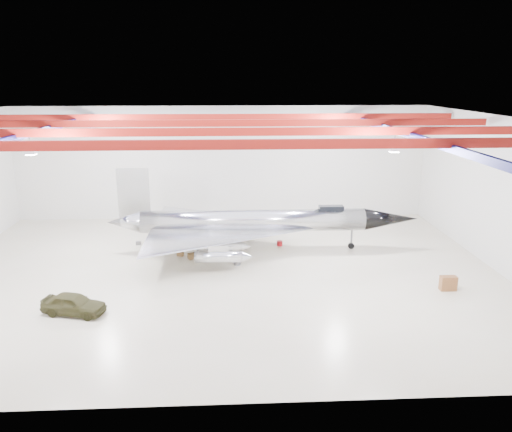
{
  "coord_description": "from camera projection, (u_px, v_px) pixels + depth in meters",
  "views": [
    {
      "loc": [
        0.79,
        -33.54,
        13.56
      ],
      "look_at": [
        2.64,
        2.0,
        3.68
      ],
      "focal_mm": 35.0,
      "sensor_mm": 36.0,
      "label": 1
    }
  ],
  "objects": [
    {
      "name": "wall_right",
      "position": [
        501.0,
        195.0,
        35.39
      ],
      "size": [
        0.0,
        30.0,
        30.0
      ],
      "primitive_type": "plane",
      "rotation": [
        1.57,
        0.0,
        -1.57
      ],
      "color": "silver",
      "rests_on": "floor"
    },
    {
      "name": "ceiling_structure",
      "position": [
        218.0,
        128.0,
        33.1
      ],
      "size": [
        39.5,
        29.5,
        1.08
      ],
      "color": "maroon",
      "rests_on": "ceiling"
    },
    {
      "name": "parts_bin",
      "position": [
        242.0,
        247.0,
        40.85
      ],
      "size": [
        0.65,
        0.58,
        0.38
      ],
      "primitive_type": "cube",
      "rotation": [
        0.0,
        0.0,
        0.3
      ],
      "color": "olive",
      "rests_on": "floor"
    },
    {
      "name": "engine_drum",
      "position": [
        237.0,
        262.0,
        37.43
      ],
      "size": [
        0.66,
        0.66,
        0.47
      ],
      "primitive_type": "cylinder",
      "rotation": [
        0.0,
        0.0,
        0.32
      ],
      "color": "#59595B",
      "rests_on": "floor"
    },
    {
      "name": "toolbox_red",
      "position": [
        168.0,
        236.0,
        43.8
      ],
      "size": [
        0.43,
        0.36,
        0.28
      ],
      "primitive_type": "cube",
      "rotation": [
        0.0,
        0.0,
        -0.11
      ],
      "color": "maroon",
      "rests_on": "floor"
    },
    {
      "name": "ceiling",
      "position": [
        218.0,
        118.0,
        32.92
      ],
      "size": [
        40.0,
        40.0,
        0.0
      ],
      "primitive_type": "plane",
      "rotation": [
        3.14,
        0.0,
        0.0
      ],
      "color": "#0A0F38",
      "rests_on": "wall_back"
    },
    {
      "name": "spares_box",
      "position": [
        250.0,
        235.0,
        43.94
      ],
      "size": [
        0.49,
        0.49,
        0.38
      ],
      "primitive_type": "cylinder",
      "rotation": [
        0.0,
        0.0,
        0.18
      ],
      "color": "#59595B",
      "rests_on": "floor"
    },
    {
      "name": "desk",
      "position": [
        448.0,
        283.0,
        32.87
      ],
      "size": [
        1.06,
        0.53,
        0.97
      ],
      "primitive_type": "cube",
      "rotation": [
        0.0,
        0.0,
        -0.0
      ],
      "color": "brown",
      "rests_on": "floor"
    },
    {
      "name": "tool_chest",
      "position": [
        280.0,
        243.0,
        41.67
      ],
      "size": [
        0.55,
        0.55,
        0.42
      ],
      "primitive_type": "cylinder",
      "rotation": [
        0.0,
        0.0,
        0.19
      ],
      "color": "maroon",
      "rests_on": "floor"
    },
    {
      "name": "crate_small",
      "position": [
        138.0,
        243.0,
        41.96
      ],
      "size": [
        0.41,
        0.33,
        0.29
      ],
      "primitive_type": "cube",
      "rotation": [
        0.0,
        0.0,
        0.02
      ],
      "color": "#59595B",
      "rests_on": "floor"
    },
    {
      "name": "jet_aircraft",
      "position": [
        253.0,
        224.0,
        40.06
      ],
      "size": [
        25.03,
        14.4,
        6.83
      ],
      "rotation": [
        0.0,
        0.0,
        -0.01
      ],
      "color": "silver",
      "rests_on": "floor"
    },
    {
      "name": "floor",
      "position": [
        221.0,
        273.0,
        35.86
      ],
      "size": [
        40.0,
        40.0,
        0.0
      ],
      "primitive_type": "plane",
      "color": "beige",
      "rests_on": "ground"
    },
    {
      "name": "jeep",
      "position": [
        74.0,
        304.0,
        29.51
      ],
      "size": [
        4.06,
        2.42,
        1.29
      ],
      "primitive_type": "imported",
      "rotation": [
        0.0,
        0.0,
        1.32
      ],
      "color": "#39371C",
      "rests_on": "floor"
    },
    {
      "name": "oil_barrel",
      "position": [
        192.0,
        256.0,
        38.71
      ],
      "size": [
        0.73,
        0.65,
        0.42
      ],
      "primitive_type": "cube",
      "rotation": [
        0.0,
        0.0,
        0.32
      ],
      "color": "olive",
      "rests_on": "floor"
    },
    {
      "name": "crate_ply",
      "position": [
        180.0,
        254.0,
        39.31
      ],
      "size": [
        0.57,
        0.51,
        0.33
      ],
      "primitive_type": "cube",
      "rotation": [
        0.0,
        0.0,
        -0.34
      ],
      "color": "olive",
      "rests_on": "floor"
    },
    {
      "name": "wall_back",
      "position": [
        222.0,
        163.0,
        48.82
      ],
      "size": [
        40.0,
        0.0,
        40.0
      ],
      "primitive_type": "plane",
      "rotation": [
        1.57,
        0.0,
        0.0
      ],
      "color": "silver",
      "rests_on": "floor"
    }
  ]
}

